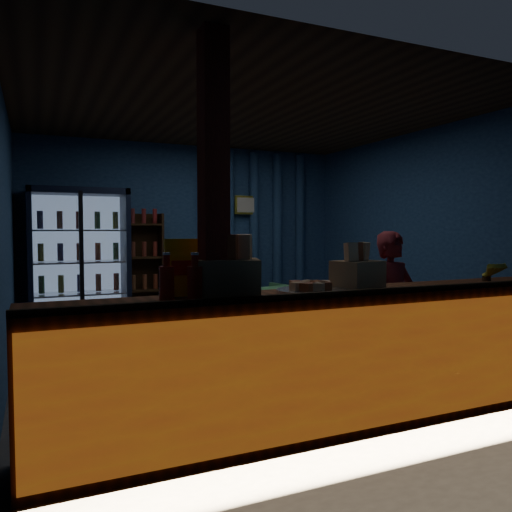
{
  "coord_description": "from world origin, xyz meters",
  "views": [
    {
      "loc": [
        -2.07,
        -4.83,
        1.38
      ],
      "look_at": [
        -0.01,
        -0.2,
        1.11
      ],
      "focal_mm": 35.0,
      "sensor_mm": 36.0,
      "label": 1
    }
  ],
  "objects": [
    {
      "name": "ground",
      "position": [
        0.0,
        0.0,
        0.0
      ],
      "size": [
        4.6,
        4.6,
        0.0
      ],
      "primitive_type": "plane",
      "color": "#515154",
      "rests_on": "ground"
    },
    {
      "name": "room_walls",
      "position": [
        0.0,
        0.0,
        1.57
      ],
      "size": [
        4.6,
        4.6,
        4.6
      ],
      "color": "navy",
      "rests_on": "ground"
    },
    {
      "name": "counter",
      "position": [
        0.0,
        -1.91,
        0.48
      ],
      "size": [
        4.4,
        0.57,
        0.99
      ],
      "color": "brown",
      "rests_on": "ground"
    },
    {
      "name": "support_post",
      "position": [
        -1.05,
        -1.9,
        1.3
      ],
      "size": [
        0.16,
        0.16,
        2.6
      ],
      "primitive_type": "cube",
      "color": "maroon",
      "rests_on": "ground"
    },
    {
      "name": "beverage_cooler",
      "position": [
        -1.55,
        1.92,
        0.93
      ],
      "size": [
        1.2,
        0.62,
        1.9
      ],
      "color": "black",
      "rests_on": "ground"
    },
    {
      "name": "bottle_shelf",
      "position": [
        -0.7,
        2.06,
        0.79
      ],
      "size": [
        0.5,
        0.28,
        1.6
      ],
      "color": "#331F10",
      "rests_on": "ground"
    },
    {
      "name": "curtain_folds",
      "position": [
        1.0,
        2.14,
        1.3
      ],
      "size": [
        1.74,
        0.14,
        2.5
      ],
      "color": "navy",
      "rests_on": "room_walls"
    },
    {
      "name": "framed_picture",
      "position": [
        0.85,
        2.1,
        1.75
      ],
      "size": [
        0.36,
        0.04,
        0.28
      ],
      "color": "gold",
      "rests_on": "room_walls"
    },
    {
      "name": "shopkeeper",
      "position": [
        0.79,
        -1.35,
        0.68
      ],
      "size": [
        0.54,
        0.4,
        1.37
      ],
      "primitive_type": "imported",
      "rotation": [
        0.0,
        0.0,
        0.15
      ],
      "color": "maroon",
      "rests_on": "ground"
    },
    {
      "name": "green_chair",
      "position": [
        0.78,
        1.27,
        0.32
      ],
      "size": [
        0.8,
        0.81,
        0.64
      ],
      "primitive_type": "imported",
      "rotation": [
        0.0,
        0.0,
        3.31
      ],
      "color": "#55AA66",
      "rests_on": "ground"
    },
    {
      "name": "side_table",
      "position": [
        1.17,
        1.47,
        0.25
      ],
      "size": [
        0.66,
        0.58,
        0.6
      ],
      "color": "#331F10",
      "rests_on": "ground"
    },
    {
      "name": "yellow_sign",
      "position": [
        -1.08,
        -1.73,
        1.14
      ],
      "size": [
        0.46,
        0.1,
        0.37
      ],
      "color": "yellow",
      "rests_on": "counter"
    },
    {
      "name": "soda_bottles",
      "position": [
        -1.2,
        -1.94,
        1.07
      ],
      "size": [
        0.39,
        0.17,
        0.29
      ],
      "color": "red",
      "rests_on": "counter"
    },
    {
      "name": "snack_box_left",
      "position": [
        -0.96,
        -1.91,
        1.09
      ],
      "size": [
        0.45,
        0.41,
        0.4
      ],
      "color": "tan",
      "rests_on": "counter"
    },
    {
      "name": "snack_box_centre",
      "position": [
        0.04,
        -1.88,
        1.07
      ],
      "size": [
        0.37,
        0.33,
        0.34
      ],
      "color": "tan",
      "rests_on": "counter"
    },
    {
      "name": "pastry_tray",
      "position": [
        -0.36,
        -1.93,
        0.98
      ],
      "size": [
        0.49,
        0.49,
        0.08
      ],
      "color": "silver",
      "rests_on": "counter"
    }
  ]
}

